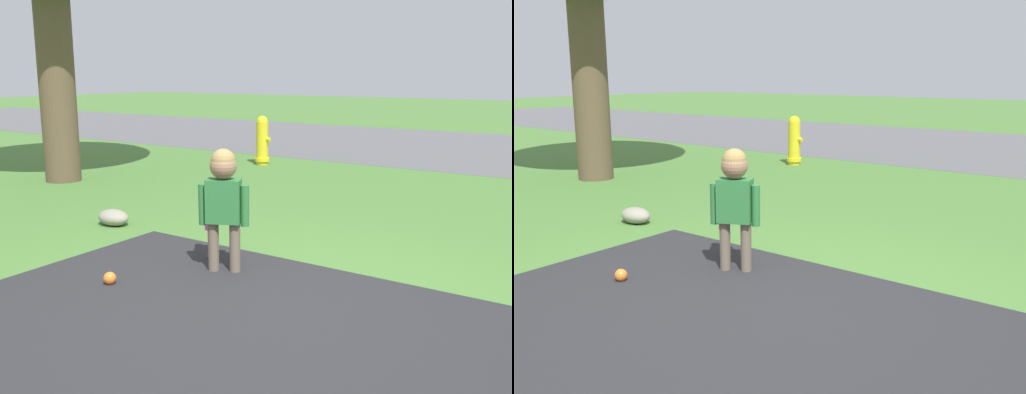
{
  "view_description": "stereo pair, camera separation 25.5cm",
  "coord_description": "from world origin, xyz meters",
  "views": [
    {
      "loc": [
        1.71,
        -2.54,
        1.38
      ],
      "look_at": [
        -0.65,
        0.93,
        0.47
      ],
      "focal_mm": 40.0,
      "sensor_mm": 36.0,
      "label": 1
    },
    {
      "loc": [
        1.92,
        -2.39,
        1.38
      ],
      "look_at": [
        -0.65,
        0.93,
        0.47
      ],
      "focal_mm": 40.0,
      "sensor_mm": 36.0,
      "label": 2
    }
  ],
  "objects": [
    {
      "name": "ground_plane",
      "position": [
        0.0,
        0.0,
        0.0
      ],
      "size": [
        60.0,
        60.0,
        0.0
      ],
      "primitive_type": "plane",
      "color": "#477533"
    },
    {
      "name": "baseball_bat",
      "position": [
        -0.9,
        0.68,
        0.35
      ],
      "size": [
        0.07,
        0.07,
        0.55
      ],
      "color": "#E54CA5",
      "rests_on": "ground"
    },
    {
      "name": "sports_ball",
      "position": [
        -1.12,
        -0.11,
        0.04
      ],
      "size": [
        0.09,
        0.09,
        0.09
      ],
      "color": "orange",
      "rests_on": "ground"
    },
    {
      "name": "fire_hydrant",
      "position": [
        -3.13,
        4.75,
        0.37
      ],
      "size": [
        0.26,
        0.23,
        0.75
      ],
      "color": "yellow",
      "rests_on": "ground"
    },
    {
      "name": "edging_rock",
      "position": [
        -2.26,
        0.95,
        0.07
      ],
      "size": [
        0.32,
        0.22,
        0.15
      ],
      "color": "gray",
      "rests_on": "ground"
    },
    {
      "name": "child",
      "position": [
        -0.65,
        0.53,
        0.57
      ],
      "size": [
        0.33,
        0.22,
        0.88
      ],
      "rotation": [
        0.0,
        0.0,
        0.45
      ],
      "color": "#6B5B4C",
      "rests_on": "ground"
    }
  ]
}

